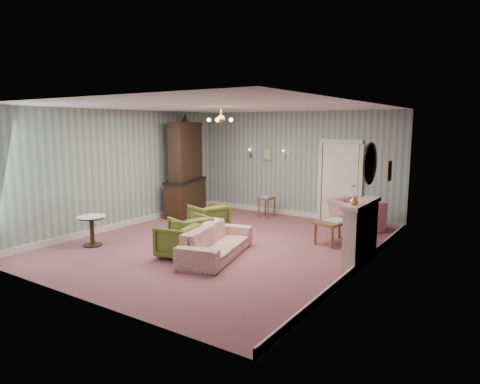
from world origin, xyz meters
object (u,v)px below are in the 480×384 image
Objects in this scene: sofa_chintz at (217,237)px; coffee_table at (336,231)px; wingback_chair at (356,210)px; olive_chair_c at (209,217)px; pedestal_table at (92,231)px; fireplace at (361,232)px; olive_chair_b at (191,230)px; dresser at (185,166)px; side_table_black at (364,235)px; olive_chair_a at (178,239)px.

coffee_table is (1.57, 2.21, -0.15)m from sofa_chintz.
wingback_chair is 1.13× the size of coffee_table.
olive_chair_c reaches higher than pedestal_table.
wingback_chair is 0.81× the size of fireplace.
dresser reaches higher than olive_chair_b.
dresser is 3.71m from pedestal_table.
sofa_chintz is 3.02m from side_table_black.
olive_chair_c is at bearing -169.14° from side_table_black.
olive_chair_b is 1.12× the size of pedestal_table.
olive_chair_c is 2.94m from coffee_table.
olive_chair_a is 4.57m from wingback_chair.
olive_chair_c is 0.37× the size of sofa_chintz.
olive_chair_a is 0.70m from olive_chair_b.
sofa_chintz is 2.70m from fireplace.
pedestal_table is (-4.16, -4.45, -0.17)m from wingback_chair.
wingback_chair is at bearing 110.45° from fireplace.
olive_chair_b is (-0.23, 0.66, 0.01)m from olive_chair_a.
dresser reaches higher than olive_chair_c.
side_table_black is (3.47, 0.67, -0.07)m from olive_chair_c.
olive_chair_c is 3.54m from side_table_black.
wingback_chair is 0.41× the size of dresser.
olive_chair_b is at bearing 30.80° from pedestal_table.
side_table_black is (0.65, -0.17, 0.05)m from coffee_table.
wingback_chair reaches higher than sofa_chintz.
pedestal_table is (-5.07, -2.00, -0.26)m from fireplace.
olive_chair_b is at bearing 90.11° from wingback_chair.
olive_chair_b is 0.64× the size of wingback_chair.
olive_chair_a is 3.44m from fireplace.
dresser is at bearing 174.17° from coffee_table.
dresser is (-2.47, 3.12, 1.03)m from olive_chair_a.
fireplace reaches higher than olive_chair_b.
pedestal_table is (0.44, -3.53, -1.06)m from dresser.
side_table_black is at bearing -61.81° from sofa_chintz.
side_table_black is at bearing 120.39° from olive_chair_c.
wingback_chair reaches higher than olive_chair_a.
dresser is at bearing 46.44° from wingback_chair.
sofa_chintz reaches higher than coffee_table.
olive_chair_a is at bearing -66.35° from dresser.
sofa_chintz is 1.82× the size of wingback_chair.
side_table_black is (0.70, -1.57, -0.19)m from wingback_chair.
olive_chair_a is 1.92m from olive_chair_c.
wingback_chair is at bearing 114.09° from side_table_black.
olive_chair_a is 3.43m from coffee_table.
olive_chair_b is 0.95× the size of olive_chair_c.
fireplace is at bearing -78.79° from sofa_chintz.
wingback_chair is (2.77, 2.24, 0.11)m from olive_chair_c.
side_table_black is at bearing -21.67° from dresser.
olive_chair_a is 1.15× the size of side_table_black.
pedestal_table is at bearing -158.44° from fireplace.
fireplace is (3.68, -0.21, 0.20)m from olive_chair_c.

